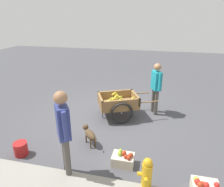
# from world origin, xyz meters

# --- Properties ---
(ground_plane) EXTENTS (24.00, 24.00, 0.00)m
(ground_plane) POSITION_xyz_m (0.00, 0.00, 0.00)
(ground_plane) COLOR #47474C
(fruit_cart) EXTENTS (1.82, 1.39, 0.71)m
(fruit_cart) POSITION_xyz_m (-0.28, -0.10, 0.44)
(fruit_cart) COLOR olive
(fruit_cart) RESTS_ON ground
(vendor_person) EXTENTS (0.33, 0.53, 1.56)m
(vendor_person) POSITION_xyz_m (-1.32, -0.60, 0.93)
(vendor_person) COLOR #4C4742
(vendor_person) RESTS_ON ground
(dog) EXTENTS (0.49, 0.52, 0.40)m
(dog) POSITION_xyz_m (0.10, 1.38, 0.27)
(dog) COLOR #4C3823
(dog) RESTS_ON ground
(fire_hydrant) EXTENTS (0.25, 0.25, 0.67)m
(fire_hydrant) POSITION_xyz_m (-1.29, 2.44, 0.33)
(fire_hydrant) COLOR gold
(fire_hydrant) RESTS_ON ground
(plastic_bucket) EXTENTS (0.29, 0.29, 0.30)m
(plastic_bucket) POSITION_xyz_m (1.42, 2.10, 0.15)
(plastic_bucket) COLOR #B21E1E
(plastic_bucket) RESTS_ON ground
(mixed_fruit_crate) EXTENTS (0.44, 0.32, 0.32)m
(mixed_fruit_crate) POSITION_xyz_m (-0.80, 1.90, 0.13)
(mixed_fruit_crate) COLOR beige
(mixed_fruit_crate) RESTS_ON ground
(bystander_person) EXTENTS (0.36, 0.49, 1.72)m
(bystander_person) POSITION_xyz_m (0.18, 2.42, 1.04)
(bystander_person) COLOR #4C4742
(bystander_person) RESTS_ON ground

